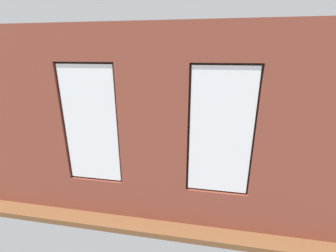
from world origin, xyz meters
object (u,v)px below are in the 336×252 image
(table_plant_small, at_px, (162,135))
(potted_plant_corner_near_left, at_px, (267,120))
(tv_flatscreen, at_px, (83,113))
(candle_jar, at_px, (159,136))
(papasan_chair, at_px, (165,121))
(potted_plant_foreground_right, at_px, (111,111))
(couch_left, at_px, (282,160))
(potted_plant_between_couches, at_px, (239,165))
(media_console, at_px, (86,133))
(couch_by_window, at_px, (159,179))
(remote_gray, at_px, (174,137))
(potted_plant_by_left_couch, at_px, (253,134))
(cup_ceramic, at_px, (144,137))
(potted_plant_beside_window_right, at_px, (70,167))
(coffee_table, at_px, (160,140))

(table_plant_small, relative_size, potted_plant_corner_near_left, 0.17)
(tv_flatscreen, bearing_deg, candle_jar, 170.54)
(papasan_chair, xyz_separation_m, potted_plant_corner_near_left, (-3.31, -0.14, 0.17))
(potted_plant_foreground_right, height_order, potted_plant_corner_near_left, potted_plant_foreground_right)
(couch_left, height_order, potted_plant_between_couches, potted_plant_between_couches)
(potted_plant_between_couches, height_order, potted_plant_foreground_right, potted_plant_foreground_right)
(couch_left, distance_m, media_console, 5.53)
(candle_jar, distance_m, papasan_chair, 1.62)
(couch_by_window, bearing_deg, remote_gray, -90.03)
(couch_left, height_order, remote_gray, couch_left)
(couch_by_window, height_order, potted_plant_by_left_couch, couch_by_window)
(papasan_chair, relative_size, potted_plant_foreground_right, 0.73)
(tv_flatscreen, distance_m, potted_plant_by_left_couch, 5.09)
(couch_left, bearing_deg, tv_flatscreen, -100.43)
(media_console, xyz_separation_m, papasan_chair, (-2.29, -1.21, 0.16))
(cup_ceramic, height_order, table_plant_small, table_plant_small)
(tv_flatscreen, distance_m, potted_plant_between_couches, 4.85)
(candle_jar, distance_m, potted_plant_beside_window_right, 2.44)
(remote_gray, height_order, potted_plant_beside_window_right, potted_plant_beside_window_right)
(couch_by_window, distance_m, potted_plant_by_left_couch, 3.53)
(media_console, height_order, potted_plant_between_couches, potted_plant_between_couches)
(potted_plant_corner_near_left, bearing_deg, coffee_table, 29.07)
(candle_jar, bearing_deg, cup_ceramic, 14.42)
(remote_gray, relative_size, papasan_chair, 0.17)
(couch_by_window, bearing_deg, potted_plant_foreground_right, -54.92)
(table_plant_small, relative_size, remote_gray, 1.38)
(table_plant_small, height_order, media_console, table_plant_small)
(potted_plant_foreground_right, xyz_separation_m, potted_plant_corner_near_left, (-5.29, -0.05, -0.09))
(remote_gray, xyz_separation_m, potted_plant_beside_window_right, (1.81, 2.10, 0.02))
(candle_jar, xyz_separation_m, potted_plant_corner_near_left, (-3.16, -1.76, 0.10))
(coffee_table, distance_m, potted_plant_between_couches, 2.63)
(coffee_table, relative_size, potted_plant_beside_window_right, 1.93)
(remote_gray, bearing_deg, couch_by_window, -159.07)
(coffee_table, bearing_deg, potted_plant_corner_near_left, -150.93)
(cup_ceramic, relative_size, tv_flatscreen, 0.07)
(tv_flatscreen, relative_size, potted_plant_beside_window_right, 1.71)
(couch_left, xyz_separation_m, papasan_chair, (3.15, -2.18, 0.10))
(remote_gray, bearing_deg, potted_plant_corner_near_left, -38.60)
(couch_left, distance_m, potted_plant_beside_window_right, 4.65)
(media_console, bearing_deg, candle_jar, 170.60)
(remote_gray, height_order, papasan_chair, papasan_chair)
(coffee_table, bearing_deg, couch_left, 169.31)
(tv_flatscreen, bearing_deg, cup_ceramic, 165.71)
(cup_ceramic, bearing_deg, couch_left, 172.36)
(papasan_chair, relative_size, potted_plant_by_left_couch, 1.72)
(couch_by_window, distance_m, coffee_table, 1.91)
(couch_left, distance_m, table_plant_small, 2.94)
(papasan_chair, bearing_deg, coffee_table, 95.24)
(potted_plant_between_couches, relative_size, potted_plant_foreground_right, 0.78)
(remote_gray, distance_m, potted_plant_by_left_couch, 2.34)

